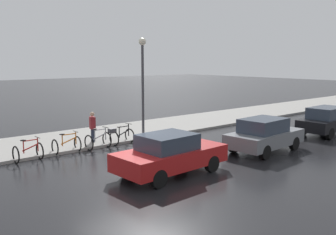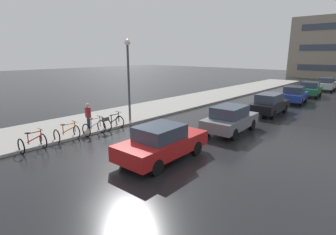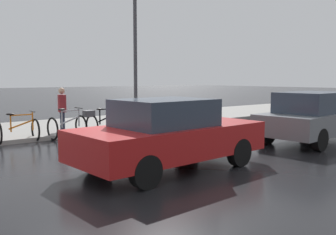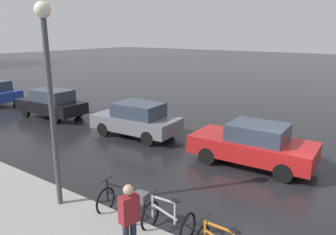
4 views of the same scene
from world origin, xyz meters
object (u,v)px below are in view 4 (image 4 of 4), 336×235
bicycle_farthest (125,203)px  car_black (51,103)px  car_red (253,144)px  car_grey (137,119)px  pedestrian (129,217)px  streetlamp (49,79)px  bicycle_third (168,221)px

bicycle_farthest → car_black: size_ratio=0.32×
bicycle_farthest → car_red: bearing=-13.4°
car_grey → car_black: car_black is taller
car_grey → bicycle_farthest: bearing=-141.8°
pedestrian → streetlamp: streetlamp is taller
car_black → streetlamp: (-6.00, -8.68, 2.76)m
bicycle_third → car_black: 13.01m
bicycle_farthest → car_black: car_black is taller
bicycle_farthest → car_red: 5.54m
bicycle_third → car_black: car_black is taller
car_grey → pedestrian: pedestrian is taller
car_black → bicycle_third: bearing=-114.3°
car_red → pedestrian: (-6.33, 0.28, 0.16)m
bicycle_third → car_grey: (5.47, 5.65, 0.38)m
car_grey → pedestrian: bearing=-140.4°
bicycle_farthest → car_grey: 7.06m
pedestrian → bicycle_third: bearing=-15.3°
bicycle_farthest → pedestrian: bearing=-133.2°
bicycle_third → car_black: bearing=65.7°
car_red → streetlamp: bearing=152.0°
bicycle_farthest → car_black: bearing=62.8°
car_red → car_black: size_ratio=1.04×
streetlamp → car_red: bearing=-28.0°
car_black → pedestrian: size_ratio=2.56×
car_grey → streetlamp: 7.16m
car_red → car_grey: (0.16, 5.65, 0.02)m
bicycle_third → car_black: (5.35, 11.85, 0.39)m
car_red → pedestrian: pedestrian is taller
car_black → pedestrian: pedestrian is taller
bicycle_third → car_red: (5.31, 0.00, 0.36)m
car_red → streetlamp: (-5.96, 3.17, 2.79)m
bicycle_farthest → car_grey: car_grey is taller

